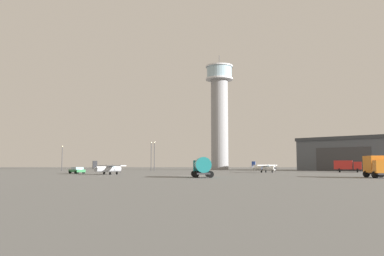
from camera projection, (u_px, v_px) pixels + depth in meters
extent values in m
plane|color=#60605E|center=(197.00, 176.00, 65.80)|extent=(400.00, 400.00, 0.00)
cylinder|color=gray|center=(220.00, 124.00, 144.42)|extent=(6.23, 6.23, 33.02)
cylinder|color=silver|center=(219.00, 79.00, 145.96)|extent=(10.03, 10.03, 0.60)
cylinder|color=#99B7C6|center=(219.00, 73.00, 146.18)|extent=(9.23, 9.23, 4.15)
cylinder|color=silver|center=(219.00, 67.00, 146.39)|extent=(10.03, 10.03, 0.50)
cylinder|color=#38383D|center=(219.00, 61.00, 146.60)|extent=(0.16, 0.16, 4.00)
cube|color=#4C5159|center=(357.00, 156.00, 123.48)|extent=(37.42, 36.61, 9.14)
cube|color=#35393E|center=(356.00, 140.00, 123.94)|extent=(38.26, 37.46, 1.00)
cube|color=#38383A|center=(343.00, 159.00, 114.47)|extent=(12.52, 10.06, 6.86)
cylinder|color=white|center=(264.00, 168.00, 93.98)|extent=(5.06, 4.39, 1.11)
cone|color=#38383D|center=(276.00, 168.00, 91.98)|extent=(1.12, 1.11, 0.78)
cube|color=#38383D|center=(276.00, 168.00, 91.98)|extent=(0.10, 0.10, 1.71)
cube|color=white|center=(265.00, 165.00, 93.87)|extent=(6.69, 7.83, 0.18)
cylinder|color=#2847A8|center=(262.00, 167.00, 92.76)|extent=(0.61, 0.73, 1.22)
cylinder|color=#2847A8|center=(268.00, 167.00, 94.90)|extent=(0.61, 0.73, 1.22)
cube|color=#99B7C6|center=(268.00, 167.00, 93.30)|extent=(1.33, 1.31, 0.63)
cone|color=white|center=(254.00, 167.00, 95.99)|extent=(1.50, 1.44, 0.83)
cube|color=#2847A8|center=(254.00, 165.00, 96.06)|extent=(0.84, 0.70, 1.53)
cube|color=white|center=(254.00, 167.00, 96.00)|extent=(2.32, 2.60, 0.09)
cylinder|color=black|center=(272.00, 172.00, 92.48)|extent=(0.45, 0.51, 0.54)
cylinder|color=black|center=(262.00, 171.00, 93.29)|extent=(0.45, 0.51, 0.54)
cylinder|color=black|center=(266.00, 171.00, 94.76)|extent=(0.45, 0.51, 0.54)
cylinder|color=#B7BABF|center=(108.00, 169.00, 74.98)|extent=(4.30, 4.90, 1.08)
cone|color=#38383D|center=(120.00, 169.00, 77.14)|extent=(1.09, 1.09, 0.76)
cube|color=#38383D|center=(120.00, 169.00, 77.14)|extent=(0.10, 0.10, 1.66)
cube|color=#B7BABF|center=(109.00, 166.00, 75.23)|extent=(7.58, 6.57, 0.17)
cylinder|color=black|center=(114.00, 168.00, 74.26)|extent=(0.71, 0.60, 1.19)
cylinder|color=black|center=(105.00, 168.00, 76.14)|extent=(0.71, 0.60, 1.19)
cube|color=#99B7C6|center=(113.00, 167.00, 75.78)|extent=(1.28, 1.29, 0.61)
cone|color=#B7BABF|center=(95.00, 169.00, 72.83)|extent=(1.41, 1.46, 0.81)
cube|color=black|center=(95.00, 165.00, 72.89)|extent=(0.69, 0.81, 1.49)
cube|color=#B7BABF|center=(95.00, 168.00, 72.84)|extent=(2.52, 2.27, 0.09)
cylinder|color=black|center=(117.00, 173.00, 76.45)|extent=(0.50, 0.44, 0.52)
cylinder|color=black|center=(110.00, 173.00, 74.13)|extent=(0.50, 0.44, 0.52)
cylinder|color=black|center=(104.00, 173.00, 75.42)|extent=(0.50, 0.44, 0.52)
cube|color=#38383D|center=(202.00, 173.00, 59.01)|extent=(2.49, 5.85, 0.24)
cube|color=teal|center=(201.00, 166.00, 61.14)|extent=(2.54, 1.83, 1.82)
cube|color=#99B7C6|center=(201.00, 164.00, 61.91)|extent=(2.03, 0.29, 0.91)
cylinder|color=teal|center=(203.00, 165.00, 58.19)|extent=(2.65, 4.01, 2.27)
cylinder|color=black|center=(194.00, 174.00, 60.92)|extent=(1.02, 0.38, 1.00)
cylinder|color=black|center=(208.00, 174.00, 61.04)|extent=(1.02, 0.38, 1.00)
cylinder|color=black|center=(196.00, 174.00, 57.25)|extent=(1.02, 0.38, 1.00)
cylinder|color=black|center=(210.00, 174.00, 57.37)|extent=(1.02, 0.38, 1.00)
cube|color=#38383D|center=(348.00, 170.00, 96.17)|extent=(6.50, 3.97, 0.24)
cube|color=red|center=(358.00, 166.00, 95.35)|extent=(2.46, 2.77, 1.84)
cube|color=#99B7C6|center=(361.00, 164.00, 95.06)|extent=(0.78, 1.85, 0.92)
cube|color=red|center=(343.00, 165.00, 96.69)|extent=(4.75, 3.66, 2.14)
cylinder|color=black|center=(358.00, 170.00, 96.21)|extent=(0.62, 1.03, 1.00)
cylinder|color=black|center=(357.00, 170.00, 94.33)|extent=(0.62, 1.03, 1.00)
cylinder|color=black|center=(340.00, 170.00, 97.85)|extent=(0.62, 1.03, 1.00)
cylinder|color=black|center=(339.00, 170.00, 95.97)|extent=(0.62, 1.03, 1.00)
cube|color=#38383D|center=(378.00, 174.00, 57.38)|extent=(2.28, 6.08, 0.24)
cube|color=orange|center=(383.00, 167.00, 55.35)|extent=(2.45, 1.83, 1.76)
cube|color=orange|center=(375.00, 164.00, 58.48)|extent=(2.61, 4.15, 2.47)
cylinder|color=black|center=(375.00, 175.00, 55.43)|extent=(1.02, 0.34, 1.00)
cylinder|color=black|center=(381.00, 174.00, 59.02)|extent=(1.02, 0.34, 1.00)
cylinder|color=black|center=(366.00, 174.00, 59.27)|extent=(1.02, 0.34, 1.00)
cube|color=#287A42|center=(77.00, 171.00, 82.85)|extent=(4.34, 4.48, 0.55)
cube|color=#99B7C6|center=(77.00, 168.00, 82.73)|extent=(2.90, 2.94, 0.50)
cylinder|color=black|center=(70.00, 172.00, 83.39)|extent=(0.59, 0.56, 0.64)
cylinder|color=black|center=(78.00, 172.00, 84.48)|extent=(0.59, 0.56, 0.64)
cylinder|color=black|center=(76.00, 172.00, 81.18)|extent=(0.59, 0.56, 0.64)
cylinder|color=black|center=(84.00, 172.00, 82.27)|extent=(0.59, 0.56, 0.64)
cylinder|color=#38383D|center=(151.00, 157.00, 113.54)|extent=(0.18, 0.18, 8.00)
sphere|color=#F9E5B2|center=(151.00, 143.00, 113.93)|extent=(0.44, 0.44, 0.44)
cylinder|color=#38383D|center=(62.00, 159.00, 116.96)|extent=(0.18, 0.18, 7.01)
sphere|color=#F9E5B2|center=(62.00, 146.00, 117.30)|extent=(0.44, 0.44, 0.44)
cylinder|color=#38383D|center=(154.00, 157.00, 116.79)|extent=(0.18, 0.18, 8.16)
sphere|color=#F9E5B2|center=(154.00, 143.00, 117.19)|extent=(0.44, 0.44, 0.44)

